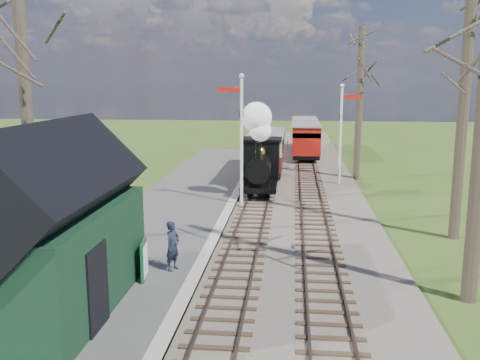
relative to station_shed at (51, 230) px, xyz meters
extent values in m
ellipsoid|color=#385B23|center=(-20.70, 56.00, -17.03)|extent=(57.60, 36.00, 16.20)
ellipsoid|color=#385B23|center=(14.30, 61.00, -20.31)|extent=(70.40, 44.00, 19.80)
ellipsoid|color=#385B23|center=(-3.70, 66.00, -18.67)|extent=(64.00, 40.00, 18.00)
cube|color=brown|center=(5.60, 18.00, -2.22)|extent=(8.00, 60.00, 0.10)
cube|color=brown|center=(3.80, 18.00, -2.13)|extent=(0.07, 60.00, 0.12)
cube|color=brown|center=(4.80, 18.00, -2.13)|extent=(0.07, 60.00, 0.12)
cube|color=#38281C|center=(4.30, 18.00, -2.17)|extent=(1.60, 60.00, 0.09)
cube|color=brown|center=(6.40, 18.00, -2.13)|extent=(0.07, 60.00, 0.12)
cube|color=brown|center=(7.40, 18.00, -2.13)|extent=(0.07, 60.00, 0.12)
cube|color=#38281C|center=(6.90, 18.00, -2.17)|extent=(1.60, 60.00, 0.09)
cube|color=#474442|center=(0.80, 10.00, -2.17)|extent=(5.00, 44.00, 0.20)
cube|color=#B2AD9E|center=(3.10, 10.00, -2.16)|extent=(0.40, 44.00, 0.21)
cube|color=black|center=(0.00, 0.00, -0.77)|extent=(3.00, 6.00, 2.60)
cube|color=black|center=(0.00, 0.00, 1.08)|extent=(3.25, 6.30, 3.25)
cube|color=black|center=(1.52, -1.00, -1.07)|extent=(0.06, 1.20, 2.00)
cylinder|color=silver|center=(3.60, 12.00, 0.73)|extent=(0.14, 0.14, 6.00)
sphere|color=silver|center=(3.60, 12.00, 3.83)|extent=(0.24, 0.24, 0.24)
cube|color=#B7140F|center=(3.05, 12.00, 3.23)|extent=(1.10, 0.08, 0.22)
cube|color=black|center=(3.60, 12.00, 2.13)|extent=(0.18, 0.06, 0.30)
cylinder|color=silver|center=(8.60, 18.00, 0.48)|extent=(0.14, 0.14, 5.50)
sphere|color=silver|center=(8.60, 18.00, 3.33)|extent=(0.24, 0.24, 0.24)
cube|color=#B7140F|center=(9.15, 18.00, 2.73)|extent=(1.10, 0.08, 0.22)
cube|color=black|center=(8.60, 18.00, 1.63)|extent=(0.18, 0.06, 0.30)
cylinder|color=#382D23|center=(-3.00, 5.00, 3.23)|extent=(0.41, 0.41, 11.00)
cylinder|color=#382D23|center=(12.10, 8.00, 2.73)|extent=(0.40, 0.40, 10.00)
cylinder|color=#382D23|center=(9.80, 20.00, 2.23)|extent=(0.39, 0.39, 9.00)
cube|color=slate|center=(4.60, 32.00, -1.52)|extent=(12.60, 0.02, 0.01)
cube|color=slate|center=(4.60, 32.00, -1.82)|extent=(12.60, 0.02, 0.02)
cylinder|color=slate|center=(4.60, 32.00, -1.77)|extent=(0.08, 0.08, 1.00)
cube|color=black|center=(4.30, 14.87, -1.60)|extent=(1.78, 4.18, 0.26)
cylinder|color=black|center=(4.30, 14.24, -0.66)|extent=(1.15, 2.72, 1.15)
cube|color=black|center=(4.30, 16.12, -0.55)|extent=(1.88, 1.67, 2.09)
cylinder|color=black|center=(4.30, 13.20, 0.28)|extent=(0.29, 0.29, 0.84)
sphere|color=#B69335|center=(4.30, 14.55, 0.07)|extent=(0.54, 0.54, 0.54)
sphere|color=white|center=(4.40, 13.20, 1.27)|extent=(1.04, 1.04, 1.04)
sphere|color=white|center=(4.20, 13.30, 1.90)|extent=(1.46, 1.46, 1.46)
cylinder|color=black|center=(3.80, 13.61, -1.73)|extent=(0.10, 0.67, 0.67)
cylinder|color=black|center=(4.80, 13.61, -1.73)|extent=(0.10, 0.67, 0.67)
cube|color=black|center=(4.30, 20.87, -1.70)|extent=(1.98, 7.31, 0.31)
cube|color=#5C1A15|center=(4.30, 20.87, -1.08)|extent=(2.09, 7.31, 0.94)
cube|color=beige|center=(4.30, 20.87, -0.14)|extent=(2.09, 7.31, 0.94)
cube|color=slate|center=(4.30, 20.87, 0.39)|extent=(2.19, 7.52, 0.13)
cube|color=black|center=(6.90, 27.51, -1.72)|extent=(1.89, 4.99, 0.30)
cube|color=#A1140D|center=(6.90, 27.51, -1.12)|extent=(1.99, 4.99, 0.90)
cube|color=beige|center=(6.90, 27.51, -0.22)|extent=(1.99, 4.99, 0.90)
cube|color=slate|center=(6.90, 27.51, 0.28)|extent=(2.09, 5.18, 0.12)
cube|color=black|center=(6.90, 33.01, -1.72)|extent=(1.89, 4.99, 0.30)
cube|color=#A1140D|center=(6.90, 33.01, -1.12)|extent=(1.99, 4.99, 0.90)
cube|color=beige|center=(6.90, 33.01, -0.22)|extent=(1.99, 4.99, 0.90)
cube|color=slate|center=(6.90, 33.01, 0.28)|extent=(2.09, 5.18, 0.12)
cube|color=#0F4828|center=(1.70, 2.17, -1.49)|extent=(0.18, 0.79, 1.15)
cube|color=silver|center=(1.75, 2.18, -1.49)|extent=(0.10, 0.68, 0.94)
cube|color=#442D18|center=(1.04, 1.43, -1.86)|extent=(0.39, 1.29, 0.05)
cube|color=#442D18|center=(0.88, 1.43, -1.61)|extent=(0.07, 1.28, 0.55)
cube|color=#442D18|center=(1.18, 0.88, -1.98)|extent=(0.05, 0.05, 0.18)
cube|color=#442D18|center=(0.90, 1.98, -1.98)|extent=(0.05, 0.05, 0.18)
imported|color=black|center=(2.35, 3.04, -1.30)|extent=(0.56, 0.66, 1.53)
camera|label=1|loc=(5.94, -12.28, 3.68)|focal=40.00mm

